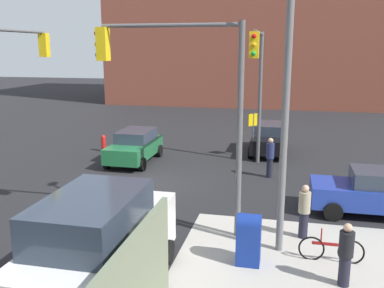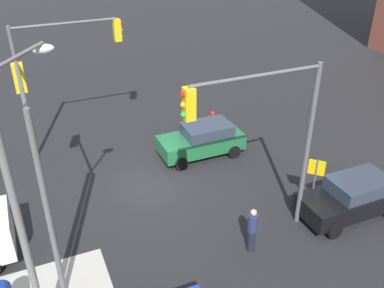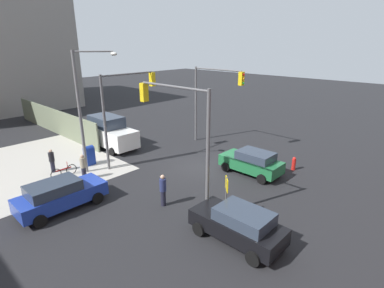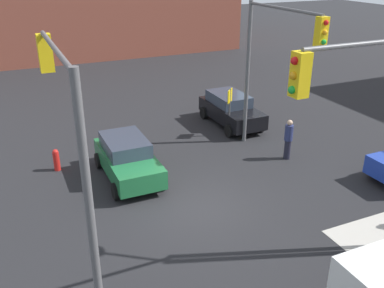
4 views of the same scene
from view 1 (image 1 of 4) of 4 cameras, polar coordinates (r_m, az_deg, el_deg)
ground_plane at (r=18.80m, az=-6.13°, el=-5.15°), size 120.00×120.00×0.00m
building_brick_west at (r=49.35m, az=7.87°, el=18.17°), size 16.00×28.00×21.07m
traffic_signal_nw_corner at (r=19.63m, az=8.80°, el=9.23°), size 4.96×0.36×6.50m
traffic_signal_se_corner at (r=17.67m, az=-23.45°, el=7.97°), size 4.97×0.36×6.50m
traffic_signal_ne_corner at (r=12.84m, az=-1.17°, el=7.50°), size 0.36×4.58×6.50m
street_lamp_corner at (r=11.99m, az=11.06°, el=7.50°), size 1.77×2.24×8.00m
warning_sign_two_way at (r=22.76m, az=8.15°, el=2.20°), size 0.48×0.48×2.40m
mailbox_blue at (r=11.85m, az=7.58°, el=-12.24°), size 0.56×0.64×1.43m
fire_hydrant at (r=24.67m, az=-11.71°, el=0.15°), size 0.26×0.26×0.94m
sedan_green at (r=22.03m, az=-7.63°, el=-0.25°), size 4.12×2.02×1.62m
sedan_blue at (r=16.33m, az=23.83°, el=-5.86°), size 2.02×4.50×1.62m
coupe_black at (r=24.16m, az=10.27°, el=0.81°), size 4.25×2.02×1.62m
van_white_delivery at (r=10.30m, az=-12.14°, el=-13.25°), size 5.40×2.32×2.62m
pedestrian_crossing at (r=19.53m, az=10.36°, el=-1.70°), size 0.36×0.36×1.82m
pedestrian_waiting at (r=13.63m, az=14.73°, el=-8.58°), size 0.36×0.36×1.71m
pedestrian_walking_north at (r=11.35m, az=19.81°, el=-13.62°), size 0.36×0.36×1.64m
bicycle_leaning_on_fence at (r=12.62m, az=18.04°, el=-13.28°), size 0.05×1.75×0.97m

